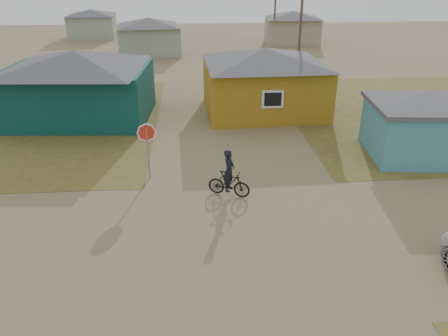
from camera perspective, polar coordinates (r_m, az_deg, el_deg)
The scene contains 12 objects.
ground at distance 14.73m, azimuth 4.03°, elevation -9.43°, with size 120.00×120.00×0.00m, color #8B7650.
grass_ne at distance 30.80m, azimuth 27.19°, elevation 6.55°, with size 20.00×18.00×0.00m, color olive.
house_teal at distance 27.07m, azimuth -18.59°, elevation 10.32°, with size 8.93×7.08×4.00m.
house_yellow at distance 27.13m, azimuth 5.26°, elevation 11.42°, with size 7.72×6.76×3.90m.
shed_turquoise at distance 22.86m, azimuth 26.01°, elevation 4.56°, with size 6.71×4.93×2.60m.
house_pale_west at distance 46.64m, azimuth -9.75°, elevation 16.67°, with size 7.04×6.15×3.60m.
house_beige_east at distance 53.76m, azimuth 8.90°, elevation 17.78°, with size 6.95×6.05×3.60m.
house_pale_north at distance 59.61m, azimuth -16.85°, elevation 17.65°, with size 6.28×5.81×3.40m.
utility_pole_near at distance 35.29m, azimuth 9.97°, elevation 17.82°, with size 1.40×0.20×8.00m.
utility_pole_far at distance 51.07m, azimuth 6.69°, elevation 20.12°, with size 1.40×0.20×8.00m.
stop_sign at distance 18.36m, azimuth -10.03°, elevation 3.86°, with size 0.79×0.23×2.47m.
cyclist at distance 17.07m, azimuth 0.66°, elevation -1.49°, with size 1.77×1.12×1.94m.
Camera 1 is at (-1.95, -12.01, 8.31)m, focal length 35.00 mm.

